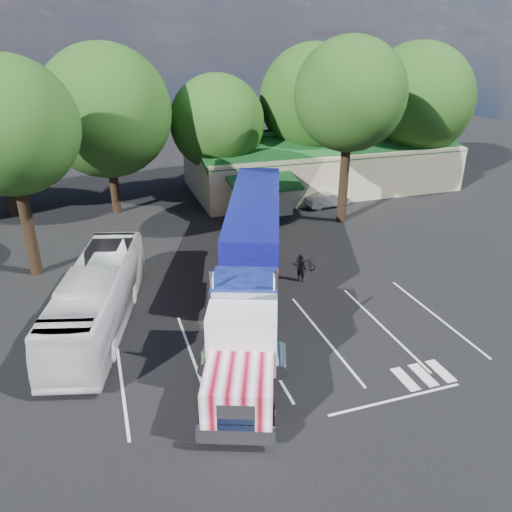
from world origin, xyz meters
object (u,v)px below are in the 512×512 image
object	(u,v)px
woman	(301,267)
silver_sedan	(327,200)
bicycle	(306,261)
semi_truck	(253,245)
tour_bus	(98,297)

from	to	relation	value
woman	silver_sedan	world-z (taller)	woman
bicycle	semi_truck	bearing A→B (deg)	-178.92
woman	tour_bus	distance (m)	11.62
tour_bus	semi_truck	bearing A→B (deg)	25.26
tour_bus	silver_sedan	xyz separation A→B (m)	(19.00, 13.57, -0.97)
woman	tour_bus	bearing A→B (deg)	65.97
tour_bus	silver_sedan	size ratio (longest dim) A/B	3.02
semi_truck	bicycle	xyz separation A→B (m)	(4.01, 1.61, -2.26)
semi_truck	bicycle	bearing A→B (deg)	42.49
semi_truck	tour_bus	distance (m)	8.68
bicycle	silver_sedan	bearing A→B (deg)	37.46
woman	tour_bus	world-z (taller)	tour_bus
woman	tour_bus	xyz separation A→B (m)	(-11.50, -1.51, 0.73)
bicycle	silver_sedan	distance (m)	12.35
bicycle	silver_sedan	size ratio (longest dim) A/B	0.43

